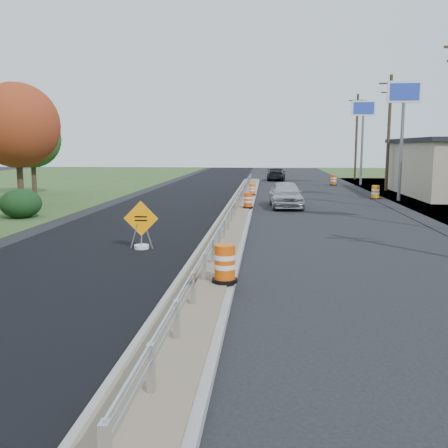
# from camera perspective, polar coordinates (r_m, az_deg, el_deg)

# --- Properties ---
(ground) EXTENTS (140.00, 140.00, 0.00)m
(ground) POSITION_cam_1_polar(r_m,az_deg,el_deg) (18.90, -0.00, -2.28)
(ground) COLOR black
(ground) RESTS_ON ground
(milled_overlay) EXTENTS (7.20, 120.00, 0.01)m
(milled_overlay) POSITION_cam_1_polar(r_m,az_deg,el_deg) (29.33, -6.92, 1.64)
(milled_overlay) COLOR black
(milled_overlay) RESTS_ON ground
(median) EXTENTS (1.60, 55.00, 0.23)m
(median) POSITION_cam_1_polar(r_m,az_deg,el_deg) (26.76, 1.46, 1.24)
(median) COLOR gray
(median) RESTS_ON ground
(guardrail) EXTENTS (0.10, 46.15, 0.72)m
(guardrail) POSITION_cam_1_polar(r_m,az_deg,el_deg) (27.68, 1.59, 2.77)
(guardrail) COLOR silver
(guardrail) RESTS_ON median
(pylon_sign_mid) EXTENTS (2.20, 0.30, 7.90)m
(pylon_sign_mid) POSITION_cam_1_polar(r_m,az_deg,el_deg) (35.73, 19.85, 12.86)
(pylon_sign_mid) COLOR slate
(pylon_sign_mid) RESTS_ON ground
(pylon_sign_north) EXTENTS (2.20, 0.30, 7.90)m
(pylon_sign_north) POSITION_cam_1_polar(r_m,az_deg,el_deg) (49.37, 15.63, 11.79)
(pylon_sign_north) COLOR slate
(pylon_sign_north) RESTS_ON ground
(utility_pole_nmid) EXTENTS (1.90, 0.26, 9.40)m
(utility_pole_nmid) POSITION_cam_1_polar(r_m,az_deg,el_deg) (43.64, 18.32, 10.08)
(utility_pole_nmid) COLOR #473523
(utility_pole_nmid) RESTS_ON ground
(utility_pole_north) EXTENTS (1.90, 0.26, 9.40)m
(utility_pole_north) POSITION_cam_1_polar(r_m,az_deg,el_deg) (58.34, 14.90, 9.80)
(utility_pole_north) COLOR #473523
(utility_pole_north) RESTS_ON ground
(hedge_north) EXTENTS (2.09, 2.09, 1.52)m
(hedge_north) POSITION_cam_1_polar(r_m,az_deg,el_deg) (27.67, -22.20, 2.19)
(hedge_north) COLOR black
(hedge_north) RESTS_ON ground
(tree_near_red) EXTENTS (4.95, 4.95, 7.35)m
(tree_near_red) POSITION_cam_1_polar(r_m,az_deg,el_deg) (32.02, -22.59, 10.35)
(tree_near_red) COLOR #473523
(tree_near_red) RESTS_ON ground
(tree_near_back) EXTENTS (4.29, 4.29, 6.37)m
(tree_near_back) POSITION_cam_1_polar(r_m,az_deg,el_deg) (40.50, -21.11, 9.05)
(tree_near_back) COLOR #473523
(tree_near_back) RESTS_ON ground
(caution_sign) EXTENTS (1.26, 0.53, 1.74)m
(caution_sign) POSITION_cam_1_polar(r_m,az_deg,el_deg) (18.13, -9.42, -1.46)
(caution_sign) COLOR white
(caution_sign) RESTS_ON ground
(barrel_median_near) EXTENTS (0.66, 0.66, 0.96)m
(barrel_median_near) POSITION_cam_1_polar(r_m,az_deg,el_deg) (12.67, 0.08, -4.63)
(barrel_median_near) COLOR black
(barrel_median_near) RESTS_ON median
(barrel_median_mid) EXTENTS (0.58, 0.58, 0.85)m
(barrel_median_mid) POSITION_cam_1_polar(r_m,az_deg,el_deg) (28.08, 2.76, 2.67)
(barrel_median_mid) COLOR black
(barrel_median_mid) RESTS_ON median
(barrel_median_far) EXTENTS (0.54, 0.54, 0.79)m
(barrel_median_far) POSITION_cam_1_polar(r_m,az_deg,el_deg) (35.78, 3.23, 3.94)
(barrel_median_far) COLOR black
(barrel_median_far) RESTS_ON median
(barrel_shoulder_mid) EXTENTS (0.66, 0.66, 0.97)m
(barrel_shoulder_mid) POSITION_cam_1_polar(r_m,az_deg,el_deg) (36.58, 16.92, 3.46)
(barrel_shoulder_mid) COLOR black
(barrel_shoulder_mid) RESTS_ON ground
(barrel_shoulder_far) EXTENTS (0.68, 0.68, 1.00)m
(barrel_shoulder_far) POSITION_cam_1_polar(r_m,az_deg,el_deg) (48.88, 12.40, 4.91)
(barrel_shoulder_far) COLOR black
(barrel_shoulder_far) RESTS_ON ground
(car_silver) EXTENTS (2.13, 4.77, 1.59)m
(car_silver) POSITION_cam_1_polar(r_m,az_deg,el_deg) (30.42, 7.09, 3.39)
(car_silver) COLOR #B7B7BC
(car_silver) RESTS_ON ground
(car_dark_far) EXTENTS (2.16, 4.79, 1.36)m
(car_dark_far) POSITION_cam_1_polar(r_m,az_deg,el_deg) (55.20, 6.00, 5.70)
(car_dark_far) COLOR black
(car_dark_far) RESTS_ON ground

